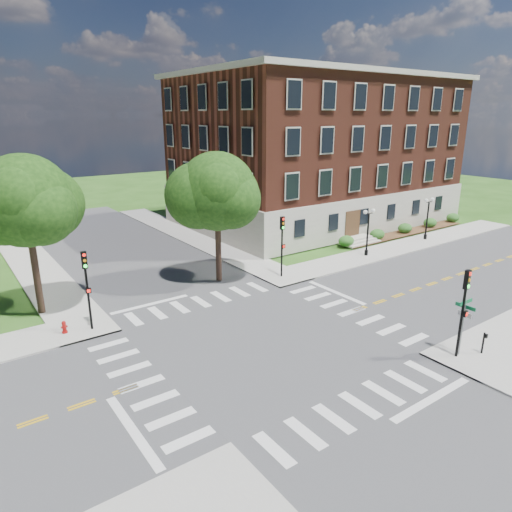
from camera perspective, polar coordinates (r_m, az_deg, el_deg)
ground at (r=26.23m, az=0.87°, el=-10.74°), size 160.00×160.00×0.00m
road_ew at (r=26.23m, az=0.87°, el=-10.73°), size 90.00×12.00×0.01m
road_ns at (r=26.22m, az=0.87°, el=-10.73°), size 12.00×90.00×0.01m
sidewalk_ne at (r=46.43m, az=4.85°, el=1.87°), size 34.00×34.00×0.12m
crosswalk_east at (r=30.64m, az=11.84°, el=-6.84°), size 2.20×10.20×0.02m
stop_bar_east at (r=33.60m, az=9.96°, el=-4.52°), size 0.40×5.50×0.00m
main_building at (r=55.62m, az=7.50°, el=12.98°), size 30.60×22.40×16.50m
shrub_row at (r=51.78m, az=18.06°, el=2.61°), size 18.00×2.00×1.30m
tree_c at (r=30.77m, az=-26.88°, el=6.13°), size 5.63×5.63×10.08m
tree_d at (r=33.66m, az=-4.91°, el=8.01°), size 5.78×5.78×9.74m
traffic_signal_se at (r=25.56m, az=24.57°, el=-5.30°), size 0.35×0.40×4.80m
traffic_signal_ne at (r=35.17m, az=3.29°, el=2.17°), size 0.33×0.36×4.80m
traffic_signal_nw at (r=28.01m, az=-20.42°, el=-2.89°), size 0.36×0.41×4.80m
twin_lamp_west at (r=41.98m, az=13.81°, el=3.24°), size 1.36×0.36×4.23m
twin_lamp_east at (r=49.41m, az=20.65°, el=4.69°), size 1.36×0.36×4.23m
street_sign_pole at (r=26.14m, az=24.56°, el=-6.90°), size 1.10×1.10×3.10m
push_button_post at (r=27.39m, az=26.57°, el=-9.57°), size 0.14×0.21×1.20m
fire_hydrant at (r=29.09m, az=-22.84°, el=-8.23°), size 0.35×0.35×0.75m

